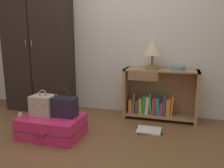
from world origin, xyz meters
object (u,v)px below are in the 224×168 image
(wardrobe, at_px, (38,43))
(bowl, at_px, (178,68))
(bottle, at_px, (21,121))
(table_lamp, at_px, (153,49))
(train_case, at_px, (43,105))
(suitcase_large, at_px, (52,126))
(open_book_on_floor, at_px, (149,130))
(bookshelf, at_px, (157,96))
(handbag, at_px, (63,106))

(wardrobe, xyz_separation_m, bowl, (2.09, 0.06, -0.32))
(wardrobe, xyz_separation_m, bottle, (0.22, -0.79, -0.96))
(table_lamp, xyz_separation_m, train_case, (-1.15, -0.88, -0.63))
(suitcase_large, bearing_deg, bottle, 169.90)
(table_lamp, relative_size, train_case, 1.39)
(wardrobe, bearing_deg, open_book_on_floor, -13.39)
(bookshelf, relative_size, bowl, 5.45)
(table_lamp, xyz_separation_m, suitcase_large, (-1.02, -0.91, -0.86))
(handbag, height_order, open_book_on_floor, handbag)
(wardrobe, relative_size, bottle, 10.34)
(bookshelf, xyz_separation_m, suitcase_large, (-1.11, -0.95, -0.21))
(train_case, relative_size, bottle, 1.48)
(train_case, distance_m, bottle, 0.47)
(wardrobe, bearing_deg, suitcase_large, -50.77)
(wardrobe, xyz_separation_m, bookshelf, (1.83, 0.07, -0.73))
(table_lamp, distance_m, open_book_on_floor, 1.08)
(bookshelf, relative_size, bottle, 4.90)
(train_case, bearing_deg, bottle, 171.20)
(bowl, xyz_separation_m, bottle, (-1.87, -0.86, -0.64))
(bowl, xyz_separation_m, train_case, (-1.49, -0.91, -0.37))
(bookshelf, bearing_deg, handbag, -137.75)
(bookshelf, relative_size, train_case, 3.32)
(wardrobe, height_order, train_case, wardrobe)
(table_lamp, height_order, bottle, table_lamp)
(train_case, bearing_deg, handbag, 4.51)
(bottle, bearing_deg, open_book_on_floor, 13.19)
(wardrobe, xyz_separation_m, handbag, (0.84, -0.83, -0.70))
(train_case, height_order, bottle, train_case)
(bookshelf, xyz_separation_m, train_case, (-1.23, -0.92, 0.03))
(wardrobe, distance_m, table_lamp, 1.75)
(table_lamp, bearing_deg, wardrobe, -178.97)
(train_case, bearing_deg, wardrobe, 125.11)
(bookshelf, bearing_deg, wardrobe, -177.92)
(bowl, xyz_separation_m, open_book_on_floor, (-0.30, -0.49, -0.72))
(open_book_on_floor, bearing_deg, bowl, 57.98)
(train_case, xyz_separation_m, bottle, (-0.38, 0.06, -0.26))
(handbag, bearing_deg, train_case, -175.49)
(bookshelf, bearing_deg, open_book_on_floor, -95.23)
(bookshelf, xyz_separation_m, open_book_on_floor, (-0.05, -0.49, -0.32))
(bookshelf, distance_m, suitcase_large, 1.48)
(bookshelf, relative_size, table_lamp, 2.38)
(suitcase_large, xyz_separation_m, train_case, (-0.12, 0.03, 0.24))
(wardrobe, relative_size, train_case, 7.01)
(wardrobe, relative_size, suitcase_large, 3.02)
(suitcase_large, bearing_deg, bowl, 34.60)
(open_book_on_floor, bearing_deg, bookshelf, 84.77)
(bowl, height_order, suitcase_large, bowl)
(bookshelf, height_order, open_book_on_floor, bookshelf)
(open_book_on_floor, bearing_deg, handbag, -156.64)
(bookshelf, distance_m, bowl, 0.48)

